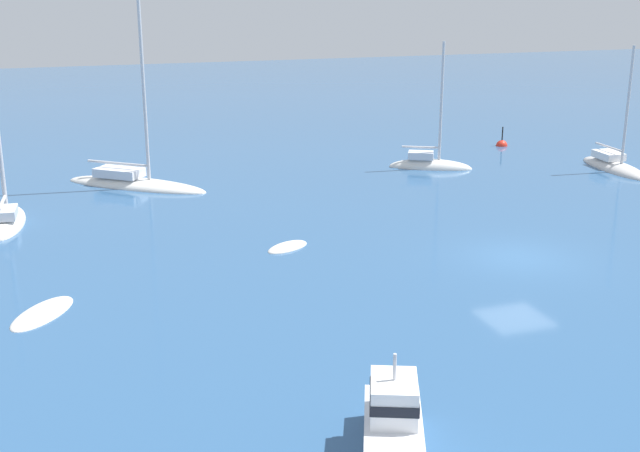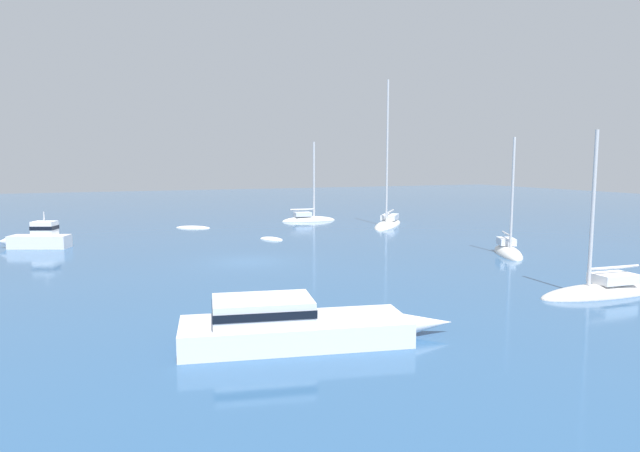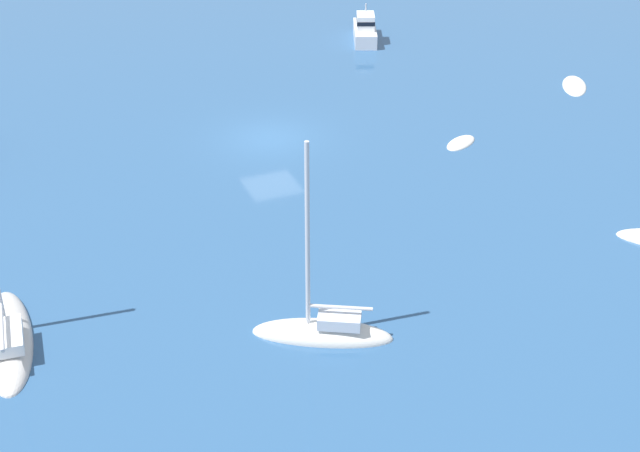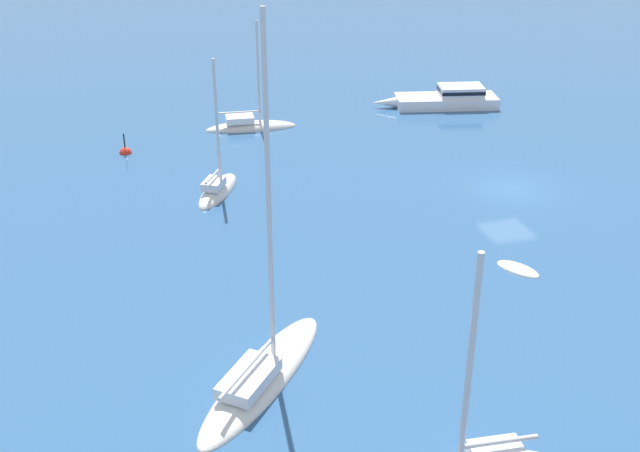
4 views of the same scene
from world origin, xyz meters
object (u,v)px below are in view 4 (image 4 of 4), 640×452
at_px(ketch, 218,190).
at_px(sloop_1, 250,127).
at_px(cabin_cruiser, 447,98).
at_px(skiff, 518,270).
at_px(sloop, 262,374).
at_px(channel_buoy, 126,153).

relative_size(ketch, sloop_1, 1.03).
distance_m(ketch, cabin_cruiser, 20.38).
xyz_separation_m(skiff, sloop_1, (-21.10, -7.55, 0.12)).
relative_size(skiff, sloop, 0.17).
bearing_deg(skiff, ketch, -166.38).
relative_size(skiff, sloop_1, 0.30).
xyz_separation_m(ketch, channel_buoy, (-7.14, -4.34, -0.13)).
height_order(cabin_cruiser, channel_buoy, cabin_cruiser).
relative_size(ketch, channel_buoy, 4.73).
bearing_deg(ketch, channel_buoy, 59.54).
xyz_separation_m(skiff, ketch, (-11.55, -11.11, 0.14)).
relative_size(cabin_cruiser, channel_buoy, 5.53).
relative_size(skiff, cabin_cruiser, 0.25).
distance_m(cabin_cruiser, sloop_1, 13.97).
relative_size(cabin_cruiser, sloop_1, 1.20).
bearing_deg(skiff, cabin_cruiser, 133.59).
bearing_deg(cabin_cruiser, channel_buoy, 20.16).
relative_size(cabin_cruiser, sloop, 0.68).
bearing_deg(channel_buoy, skiff, 39.56).
relative_size(ketch, sloop, 0.58).
bearing_deg(skiff, sloop_1, 169.45).
xyz_separation_m(ketch, sloop, (16.07, -0.96, 0.08)).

